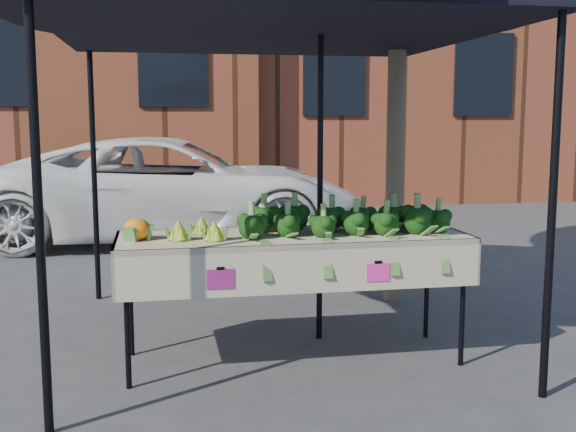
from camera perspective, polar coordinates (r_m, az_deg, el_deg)
The scene contains 9 objects.
ground at distance 4.88m, azimuth -1.57°, elevation -12.31°, with size 90.00×90.00×0.00m, color #363639.
table at distance 4.90m, azimuth 0.41°, elevation -6.70°, with size 2.41×0.84×0.90m.
canopy at distance 5.27m, azimuth -1.27°, elevation 4.47°, with size 3.16×3.16×2.74m, color black, non-canonical shape.
broccoli_heap at distance 4.89m, azimuth 4.51°, elevation 0.08°, with size 1.53×0.56×0.24m, color black.
romanesco_cluster at distance 4.71m, azimuth -7.55°, elevation -0.62°, with size 0.42×0.46×0.19m, color #A1C02F.
cauliflower_pair at distance 4.67m, azimuth -12.25°, elevation -0.91°, with size 0.19×0.19×0.17m, color orange.
vehicle at distance 9.80m, azimuth -9.59°, elevation 13.13°, with size 2.39×1.44×5.19m, color white.
street_tree at distance 6.50m, azimuth 8.94°, elevation 13.96°, with size 2.42×2.42×4.76m, color #1E4C14, non-canonical shape.
building_right at distance 18.85m, azimuth 14.70°, elevation 15.48°, with size 12.00×8.00×8.50m, color brown.
Camera 1 is at (-0.66, -4.53, 1.69)m, focal length 43.53 mm.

